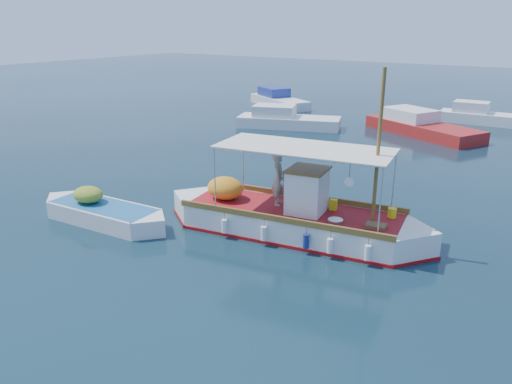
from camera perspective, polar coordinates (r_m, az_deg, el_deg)
The scene contains 7 objects.
ground at distance 17.91m, azimuth 3.90°, elevation -5.36°, with size 160.00×160.00×0.00m, color black.
fishing_caique at distance 18.20m, azimuth 4.04°, elevation -3.06°, with size 10.12×3.83×6.24m.
dinghy at distance 20.16m, azimuth -17.11°, elevation -2.41°, with size 6.08×1.99×1.49m.
bg_boat_nw at distance 36.70m, azimuth 3.43°, elevation 8.12°, with size 7.70×4.72×1.80m.
bg_boat_n at distance 36.29m, azimuth 18.22°, elevation 7.09°, with size 8.72×6.28×1.80m.
bg_boat_far_w at distance 46.33m, azimuth 2.56°, elevation 10.39°, with size 7.41×5.59×1.80m.
bg_boat_far_n at distance 41.79m, azimuth 24.24°, elevation 7.83°, with size 6.25×2.27×1.80m.
Camera 1 is at (8.02, -14.23, 7.36)m, focal length 35.00 mm.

